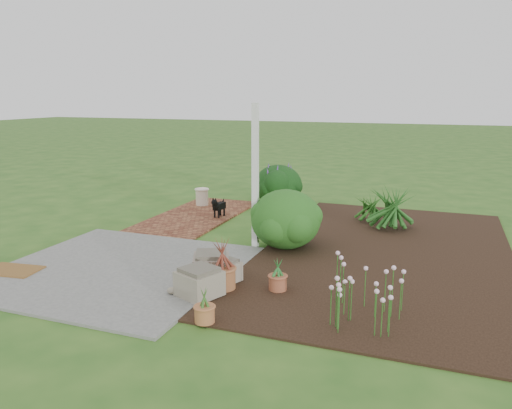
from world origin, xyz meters
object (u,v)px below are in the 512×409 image
(evergreen_shrub, at_px, (286,217))
(stone_trough_near, at_px, (199,283))
(black_dog, at_px, (218,206))
(cream_ceramic_urn, at_px, (202,197))

(evergreen_shrub, bearing_deg, stone_trough_near, -98.94)
(stone_trough_near, distance_m, black_dog, 4.29)
(stone_trough_near, bearing_deg, evergreen_shrub, 81.06)
(stone_trough_near, relative_size, black_dog, 1.02)
(black_dog, height_order, evergreen_shrub, evergreen_shrub)
(cream_ceramic_urn, bearing_deg, evergreen_shrub, -40.30)
(black_dog, distance_m, evergreen_shrub, 2.48)
(stone_trough_near, relative_size, cream_ceramic_urn, 1.26)
(cream_ceramic_urn, relative_size, evergreen_shrub, 0.32)
(cream_ceramic_urn, height_order, evergreen_shrub, evergreen_shrub)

